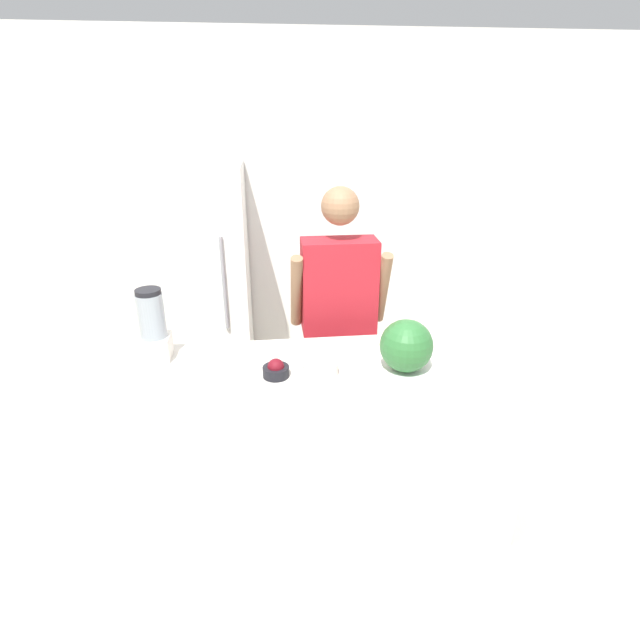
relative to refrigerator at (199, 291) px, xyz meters
name	(u,v)px	position (x,y,z in m)	size (l,w,h in m)	color
ground_plane	(329,564)	(0.73, -1.65, -0.88)	(14.00, 14.00, 0.00)	beige
wall_back	(296,218)	(0.73, 0.41, 0.42)	(8.00, 0.06, 2.60)	white
counter_island	(321,444)	(0.73, -1.28, -0.43)	(1.90, 0.74, 0.90)	beige
refrigerator	(199,291)	(0.00, 0.00, 0.00)	(0.71, 0.75, 1.76)	white
person	(338,322)	(0.92, -0.63, -0.02)	(0.59, 0.27, 1.69)	#4C608C
cutting_board	(400,372)	(1.11, -1.36, 0.03)	(0.41, 0.25, 0.01)	white
watermelon	(406,346)	(1.14, -1.36, 0.16)	(0.26, 0.26, 0.26)	#2D6B33
bowl_cherries	(276,370)	(0.51, -1.33, 0.06)	(0.13, 0.13, 0.09)	black
bowl_cream	(320,366)	(0.72, -1.33, 0.07)	(0.17, 0.17, 0.11)	white
blender	(153,327)	(-0.10, -1.07, 0.20)	(0.15, 0.15, 0.37)	silver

